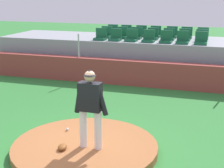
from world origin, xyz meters
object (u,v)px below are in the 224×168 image
object	(u,v)px
stadium_chair_7	(106,34)
stadium_chair_1	(116,37)
stadium_chair_9	(136,35)
stadium_chair_10	(153,36)
stadium_chair_4	(166,39)
stadium_chair_12	(184,37)
stadium_chair_13	(202,38)
pitcher	(90,103)
stadium_chair_3	(149,38)
stadium_chair_19	(186,35)
stadium_chair_0	(101,36)
stadium_chair_2	(132,37)
stadium_chair_5	(183,40)
stadium_chair_6	(201,40)
stadium_chair_20	(203,35)
stadium_chair_11	(169,36)
stadium_chair_15	(126,32)
stadium_chair_14	(112,32)
baseball	(67,129)
fielding_glove	(62,147)
stadium_chair_18	(172,34)
stadium_chair_16	(141,33)
stadium_chair_17	(155,34)
stadium_chair_8	(122,35)

from	to	relation	value
stadium_chair_7	stadium_chair_1	bearing A→B (deg)	130.17
stadium_chair_9	stadium_chair_10	world-z (taller)	same
stadium_chair_4	stadium_chair_12	size ratio (longest dim) A/B	1.00
stadium_chair_13	pitcher	bearing A→B (deg)	76.78
pitcher	stadium_chair_1	xyz separation A→B (m)	(-1.62, 7.22, 0.49)
stadium_chair_3	stadium_chair_12	size ratio (longest dim) A/B	1.00
stadium_chair_19	stadium_chair_0	bearing A→B (deg)	25.44
stadium_chair_2	stadium_chair_10	xyz separation A→B (m)	(0.74, 0.81, 0.00)
stadium_chair_5	stadium_chair_6	xyz separation A→B (m)	(0.71, 0.01, 0.00)
stadium_chair_2	stadium_chair_9	bearing A→B (deg)	-90.30
pitcher	stadium_chair_6	distance (m)	7.46
stadium_chair_20	stadium_chair_11	bearing A→B (deg)	29.90
stadium_chair_1	stadium_chair_2	bearing A→B (deg)	-178.01
stadium_chair_5	stadium_chair_20	xyz separation A→B (m)	(0.69, 1.64, 0.00)
stadium_chair_12	stadium_chair_15	distance (m)	2.91
stadium_chair_13	stadium_chair_14	xyz separation A→B (m)	(-4.17, 0.87, 0.00)
baseball	fielding_glove	distance (m)	1.06
stadium_chair_11	stadium_chair_9	bearing A→B (deg)	-0.36
pitcher	stadium_chair_4	xyz separation A→B (m)	(0.53, 7.20, 0.49)
stadium_chair_4	stadium_chair_11	bearing A→B (deg)	-88.95
stadium_chair_15	stadium_chair_18	bearing A→B (deg)	-179.50
stadium_chair_16	stadium_chair_18	size ratio (longest dim) A/B	1.00
stadium_chair_20	stadium_chair_0	bearing A→B (deg)	21.39
stadium_chair_17	stadium_chair_12	bearing A→B (deg)	149.82
baseball	stadium_chair_17	distance (m)	8.32
stadium_chair_4	stadium_chair_8	world-z (taller)	same
baseball	stadium_chair_16	distance (m)	8.30
stadium_chair_6	stadium_chair_14	size ratio (longest dim) A/B	1.00
baseball	stadium_chair_15	distance (m)	8.32
stadium_chair_1	stadium_chair_2	distance (m)	0.70
stadium_chair_16	stadium_chair_1	bearing A→B (deg)	66.45
stadium_chair_17	stadium_chair_20	bearing A→B (deg)	179.05
stadium_chair_8	baseball	bearing A→B (deg)	95.10
stadium_chair_0	stadium_chair_13	bearing A→B (deg)	-169.01
stadium_chair_14	stadium_chair_17	distance (m)	2.07
stadium_chair_1	stadium_chair_4	world-z (taller)	same
stadium_chair_2	stadium_chair_11	distance (m)	1.64
stadium_chair_8	stadium_chair_13	xyz separation A→B (m)	(3.45, 0.00, 0.00)
pitcher	stadium_chair_15	world-z (taller)	stadium_chair_15
fielding_glove	stadium_chair_1	distance (m)	7.72
stadium_chair_16	stadium_chair_20	xyz separation A→B (m)	(2.77, -0.05, 0.00)
baseball	stadium_chair_11	size ratio (longest dim) A/B	0.15
baseball	stadium_chair_6	xyz separation A→B (m)	(2.82, 6.48, 1.51)
stadium_chair_5	stadium_chair_12	world-z (taller)	same
fielding_glove	stadium_chair_11	xyz separation A→B (m)	(1.08, 8.33, 1.49)
stadium_chair_5	stadium_chair_14	distance (m)	3.86
stadium_chair_8	stadium_chair_12	bearing A→B (deg)	-178.97
fielding_glove	stadium_chair_4	world-z (taller)	stadium_chair_4
stadium_chair_6	stadium_chair_14	bearing A→B (deg)	-21.89
stadium_chair_8	stadium_chair_18	bearing A→B (deg)	-157.10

